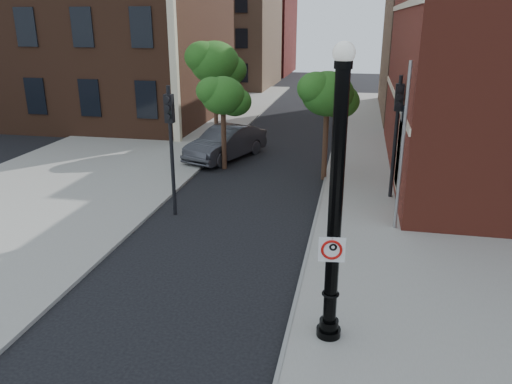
% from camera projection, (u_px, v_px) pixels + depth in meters
% --- Properties ---
extents(ground, '(120.00, 120.00, 0.00)m').
position_uv_depth(ground, '(209.00, 313.00, 12.42)').
color(ground, black).
rests_on(ground, ground).
extents(sidewalk_right, '(8.00, 60.00, 0.12)m').
position_uv_depth(sidewalk_right, '(419.00, 196.00, 20.51)').
color(sidewalk_right, gray).
rests_on(sidewalk_right, ground).
extents(sidewalk_left, '(10.00, 50.00, 0.12)m').
position_uv_depth(sidewalk_left, '(153.00, 137.00, 30.76)').
color(sidewalk_left, gray).
rests_on(sidewalk_left, ground).
extents(curb_edge, '(0.10, 60.00, 0.14)m').
position_uv_depth(curb_edge, '(323.00, 189.00, 21.26)').
color(curb_edge, gray).
rests_on(curb_edge, ground).
extents(bg_building_tan_a, '(12.00, 12.00, 12.00)m').
position_uv_depth(bg_building_tan_a, '(218.00, 28.00, 53.45)').
color(bg_building_tan_a, '#8D654D').
rests_on(bg_building_tan_a, ground).
extents(bg_building_red, '(12.00, 12.00, 10.00)m').
position_uv_depth(bg_building_red, '(247.00, 34.00, 66.73)').
color(bg_building_red, maroon).
rests_on(bg_building_red, ground).
extents(lamppost, '(0.55, 0.55, 6.55)m').
position_uv_depth(lamppost, '(335.00, 217.00, 10.42)').
color(lamppost, black).
rests_on(lamppost, ground).
extents(no_parking_sign, '(0.57, 0.11, 0.57)m').
position_uv_depth(no_parking_sign, '(332.00, 249.00, 10.49)').
color(no_parking_sign, white).
rests_on(no_parking_sign, ground).
extents(parked_car, '(3.58, 5.44, 1.69)m').
position_uv_depth(parked_car, '(226.00, 143.00, 25.90)').
color(parked_car, '#323237').
rests_on(parked_car, ground).
extents(traffic_signal_left, '(0.30, 0.39, 4.77)m').
position_uv_depth(traffic_signal_left, '(170.00, 130.00, 17.65)').
color(traffic_signal_left, black).
rests_on(traffic_signal_left, ground).
extents(traffic_signal_right, '(0.32, 0.41, 4.94)m').
position_uv_depth(traffic_signal_right, '(397.00, 118.00, 19.19)').
color(traffic_signal_right, black).
rests_on(traffic_signal_right, ground).
extents(utility_pole, '(0.11, 0.11, 5.73)m').
position_uv_depth(utility_pole, '(402.00, 150.00, 16.32)').
color(utility_pole, '#999999').
rests_on(utility_pole, ground).
extents(street_tree_a, '(2.47, 2.23, 4.44)m').
position_uv_depth(street_tree_a, '(224.00, 97.00, 23.33)').
color(street_tree_a, '#342015').
rests_on(street_tree_a, ground).
extents(street_tree_b, '(3.24, 2.93, 5.83)m').
position_uv_depth(street_tree_b, '(216.00, 64.00, 27.54)').
color(street_tree_b, '#342015').
rests_on(street_tree_b, ground).
extents(street_tree_c, '(2.69, 2.43, 4.85)m').
position_uv_depth(street_tree_c, '(328.00, 95.00, 21.59)').
color(street_tree_c, '#342015').
rests_on(street_tree_c, ground).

